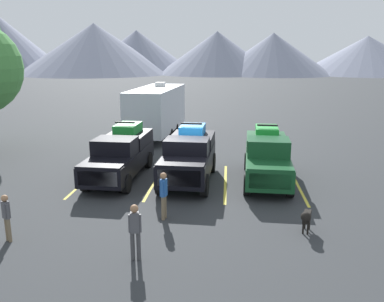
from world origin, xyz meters
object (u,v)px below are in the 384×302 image
(pickup_truck_b, at_px, (189,156))
(person_b, at_px, (135,228))
(pickup_truck_a, at_px, (121,153))
(camper_trailer_a, at_px, (157,109))
(pickup_truck_c, at_px, (267,156))
(person_a, at_px, (6,215))
(dog, at_px, (306,217))
(person_c, at_px, (164,193))

(pickup_truck_b, bearing_deg, person_b, -96.31)
(pickup_truck_a, xyz_separation_m, person_b, (2.43, -7.76, -0.17))
(camper_trailer_a, bearing_deg, person_b, -82.20)
(pickup_truck_c, bearing_deg, person_b, -119.18)
(pickup_truck_a, height_order, person_a, pickup_truck_a)
(pickup_truck_c, bearing_deg, pickup_truck_a, -179.78)
(person_a, height_order, dog, person_a)
(pickup_truck_c, bearing_deg, dog, -82.04)
(person_a, bearing_deg, pickup_truck_a, 75.57)
(pickup_truck_b, distance_m, person_c, 4.47)
(camper_trailer_a, bearing_deg, pickup_truck_a, -90.47)
(pickup_truck_b, relative_size, person_a, 3.47)
(pickup_truck_a, distance_m, person_a, 7.19)
(camper_trailer_a, distance_m, person_b, 17.35)
(pickup_truck_c, xyz_separation_m, person_b, (-4.35, -7.79, -0.17))
(dog, bearing_deg, pickup_truck_a, 143.58)
(pickup_truck_b, relative_size, pickup_truck_c, 0.94)
(camper_trailer_a, bearing_deg, dog, -63.45)
(camper_trailer_a, distance_m, dog, 16.80)
(person_b, bearing_deg, person_c, 83.19)
(pickup_truck_a, xyz_separation_m, camper_trailer_a, (0.08, 9.40, 0.81))
(pickup_truck_b, bearing_deg, pickup_truck_c, 6.46)
(pickup_truck_a, relative_size, camper_trailer_a, 0.66)
(pickup_truck_c, relative_size, person_c, 3.31)
(pickup_truck_a, distance_m, pickup_truck_c, 6.78)
(camper_trailer_a, xyz_separation_m, person_a, (-1.87, -16.36, -1.05))
(pickup_truck_c, distance_m, person_c, 6.28)
(person_b, bearing_deg, dog, 23.06)
(pickup_truck_a, xyz_separation_m, pickup_truck_c, (6.78, 0.03, 0.01))
(person_b, xyz_separation_m, dog, (5.13, 2.18, -0.40))
(pickup_truck_a, xyz_separation_m, pickup_truck_b, (3.25, -0.37, 0.06))
(pickup_truck_a, relative_size, person_c, 3.41)
(camper_trailer_a, relative_size, person_a, 5.81)
(person_c, bearing_deg, pickup_truck_b, 84.01)
(pickup_truck_a, distance_m, pickup_truck_b, 3.27)
(person_b, bearing_deg, pickup_truck_b, 83.69)
(dog, bearing_deg, pickup_truck_c, 97.96)
(pickup_truck_b, bearing_deg, dog, -50.33)
(person_b, bearing_deg, person_a, 169.23)
(pickup_truck_a, bearing_deg, pickup_truck_c, 0.22)
(person_a, xyz_separation_m, dog, (9.35, 1.38, -0.32))
(pickup_truck_c, height_order, person_b, pickup_truck_c)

